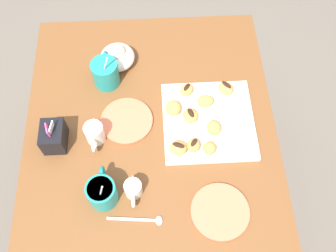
# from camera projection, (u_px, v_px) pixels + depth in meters

# --- Properties ---
(ground_plane) EXTENTS (8.00, 8.00, 0.00)m
(ground_plane) POSITION_uv_depth(u_px,v_px,m) (157.00, 200.00, 1.86)
(ground_plane) COLOR #665B51
(dining_table) EXTENTS (0.99, 0.81, 0.72)m
(dining_table) POSITION_uv_depth(u_px,v_px,m) (152.00, 150.00, 1.34)
(dining_table) COLOR brown
(dining_table) RESTS_ON ground_plane
(pastry_plate_square) EXTENTS (0.29, 0.29, 0.02)m
(pastry_plate_square) POSITION_uv_depth(u_px,v_px,m) (208.00, 121.00, 1.24)
(pastry_plate_square) COLOR white
(pastry_plate_square) RESTS_ON dining_table
(coffee_mug_teal_left) EXTENTS (0.12, 0.08, 0.13)m
(coffee_mug_teal_left) POSITION_uv_depth(u_px,v_px,m) (102.00, 192.00, 1.09)
(coffee_mug_teal_left) COLOR teal
(coffee_mug_teal_left) RESTS_ON dining_table
(coffee_mug_teal_right) EXTENTS (0.13, 0.09, 0.15)m
(coffee_mug_teal_right) POSITION_uv_depth(u_px,v_px,m) (105.00, 72.00, 1.28)
(coffee_mug_teal_right) COLOR teal
(coffee_mug_teal_right) RESTS_ON dining_table
(cream_pitcher_white) EXTENTS (0.10, 0.06, 0.07)m
(cream_pitcher_white) POSITION_uv_depth(u_px,v_px,m) (94.00, 133.00, 1.18)
(cream_pitcher_white) COLOR white
(cream_pitcher_white) RESTS_ON dining_table
(sugar_caddy) EXTENTS (0.09, 0.07, 0.11)m
(sugar_caddy) POSITION_uv_depth(u_px,v_px,m) (54.00, 136.00, 1.18)
(sugar_caddy) COLOR black
(sugar_caddy) RESTS_ON dining_table
(ice_cream_bowl) EXTENTS (0.12, 0.12, 0.09)m
(ice_cream_bowl) POSITION_uv_depth(u_px,v_px,m) (117.00, 56.00, 1.33)
(ice_cream_bowl) COLOR white
(ice_cream_bowl) RESTS_ON dining_table
(chocolate_sauce_pitcher) EXTENTS (0.09, 0.05, 0.06)m
(chocolate_sauce_pitcher) POSITION_uv_depth(u_px,v_px,m) (133.00, 189.00, 1.11)
(chocolate_sauce_pitcher) COLOR white
(chocolate_sauce_pitcher) RESTS_ON dining_table
(saucer_coral_left) EXTENTS (0.17, 0.17, 0.01)m
(saucer_coral_left) POSITION_uv_depth(u_px,v_px,m) (127.00, 121.00, 1.24)
(saucer_coral_left) COLOR #E5704C
(saucer_coral_left) RESTS_ON dining_table
(saucer_coral_right) EXTENTS (0.17, 0.17, 0.01)m
(saucer_coral_right) POSITION_uv_depth(u_px,v_px,m) (220.00, 211.00, 1.10)
(saucer_coral_right) COLOR #E5704C
(saucer_coral_right) RESTS_ON dining_table
(loose_spoon_near_saucer) EXTENTS (0.03, 0.16, 0.01)m
(loose_spoon_near_saucer) POSITION_uv_depth(u_px,v_px,m) (142.00, 220.00, 1.09)
(loose_spoon_near_saucer) COLOR silver
(loose_spoon_near_saucer) RESTS_ON dining_table
(beignet_0) EXTENTS (0.05, 0.06, 0.04)m
(beignet_0) POSITION_uv_depth(u_px,v_px,m) (205.00, 101.00, 1.24)
(beignet_0) COLOR #D19347
(beignet_0) RESTS_ON pastry_plate_square
(beignet_1) EXTENTS (0.06, 0.06, 0.03)m
(beignet_1) POSITION_uv_depth(u_px,v_px,m) (187.00, 90.00, 1.27)
(beignet_1) COLOR #D19347
(beignet_1) RESTS_ON pastry_plate_square
(chocolate_drizzle_1) EXTENTS (0.04, 0.03, 0.00)m
(chocolate_drizzle_1) POSITION_uv_depth(u_px,v_px,m) (187.00, 87.00, 1.25)
(chocolate_drizzle_1) COLOR black
(chocolate_drizzle_1) RESTS_ON beignet_1
(beignet_2) EXTENTS (0.07, 0.07, 0.04)m
(beignet_2) POSITION_uv_depth(u_px,v_px,m) (226.00, 88.00, 1.27)
(beignet_2) COLOR #D19347
(beignet_2) RESTS_ON pastry_plate_square
(chocolate_drizzle_2) EXTENTS (0.04, 0.04, 0.00)m
(chocolate_drizzle_2) POSITION_uv_depth(u_px,v_px,m) (227.00, 85.00, 1.25)
(chocolate_drizzle_2) COLOR black
(chocolate_drizzle_2) RESTS_ON beignet_2
(beignet_3) EXTENTS (0.06, 0.06, 0.04)m
(beignet_3) POSITION_uv_depth(u_px,v_px,m) (194.00, 145.00, 1.17)
(beignet_3) COLOR #D19347
(beignet_3) RESTS_ON pastry_plate_square
(chocolate_drizzle_3) EXTENTS (0.03, 0.03, 0.00)m
(chocolate_drizzle_3) POSITION_uv_depth(u_px,v_px,m) (194.00, 142.00, 1.15)
(chocolate_drizzle_3) COLOR black
(chocolate_drizzle_3) RESTS_ON beignet_3
(beignet_4) EXTENTS (0.04, 0.04, 0.04)m
(beignet_4) POSITION_uv_depth(u_px,v_px,m) (210.00, 148.00, 1.16)
(beignet_4) COLOR #D19347
(beignet_4) RESTS_ON pastry_plate_square
(beignet_5) EXTENTS (0.06, 0.05, 0.04)m
(beignet_5) POSITION_uv_depth(u_px,v_px,m) (214.00, 128.00, 1.20)
(beignet_5) COLOR #D19347
(beignet_5) RESTS_ON pastry_plate_square
(beignet_6) EXTENTS (0.07, 0.07, 0.04)m
(beignet_6) POSITION_uv_depth(u_px,v_px,m) (178.00, 148.00, 1.16)
(beignet_6) COLOR #D19347
(beignet_6) RESTS_ON pastry_plate_square
(chocolate_drizzle_6) EXTENTS (0.03, 0.04, 0.00)m
(chocolate_drizzle_6) POSITION_uv_depth(u_px,v_px,m) (179.00, 145.00, 1.15)
(chocolate_drizzle_6) COLOR black
(chocolate_drizzle_6) RESTS_ON beignet_6
(beignet_7) EXTENTS (0.06, 0.06, 0.03)m
(beignet_7) POSITION_uv_depth(u_px,v_px,m) (190.00, 116.00, 1.22)
(beignet_7) COLOR #D19347
(beignet_7) RESTS_ON pastry_plate_square
(chocolate_drizzle_7) EXTENTS (0.04, 0.03, 0.00)m
(chocolate_drizzle_7) POSITION_uv_depth(u_px,v_px,m) (191.00, 113.00, 1.20)
(chocolate_drizzle_7) COLOR black
(chocolate_drizzle_7) RESTS_ON beignet_7
(beignet_8) EXTENTS (0.06, 0.05, 0.04)m
(beignet_8) POSITION_uv_depth(u_px,v_px,m) (173.00, 108.00, 1.23)
(beignet_8) COLOR #D19347
(beignet_8) RESTS_ON pastry_plate_square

